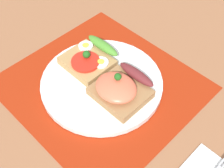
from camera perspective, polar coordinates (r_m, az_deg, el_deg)
ground_plane at (r=64.53cm, az=-1.89°, el=-1.26°), size 120.00×90.00×3.20cm
placemat at (r=63.17cm, az=-1.93°, el=-0.27°), size 36.58×34.67×0.30cm
plate at (r=62.55cm, az=-1.95°, el=0.21°), size 25.16×25.16×1.33cm
sandwich_egg_tomato at (r=64.45cm, az=-4.21°, el=4.71°), size 9.91×9.95×4.05cm
sandwich_salmon at (r=58.12cm, az=1.44°, el=-0.92°), size 10.17×10.49×5.57cm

